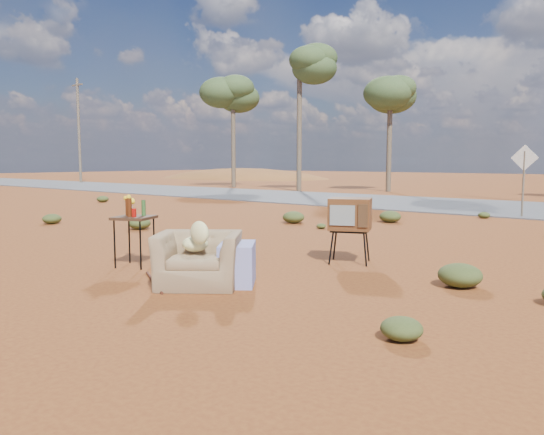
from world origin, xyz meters
The scene contains 13 objects.
ground centered at (0.00, 0.00, 0.00)m, with size 140.00×140.00×0.00m, color brown.
highway centered at (0.00, 15.00, 0.02)m, with size 140.00×7.00×0.04m, color #565659.
dirt_mound centered at (-30.00, 34.00, 0.00)m, with size 26.00×18.00×2.00m, color brown.
armchair centered at (0.47, -0.13, 0.46)m, with size 1.43×1.46×0.98m.
tv_unit centered at (1.17, 2.51, 0.81)m, with size 0.84×0.76×1.09m.
side_table centered at (-1.43, 0.08, 0.84)m, with size 0.75×0.75×1.14m.
rusty_bar centered at (-0.18, -0.51, 0.02)m, with size 0.04×0.04×1.38m, color #501F15.
road_sign centered at (1.50, 12.00, 1.50)m, with size 0.78×0.06×2.19m.
eucalyptus_far_left centered at (-18.00, 20.00, 5.94)m, with size 3.20×3.20×7.10m.
eucalyptus_left centered at (-12.00, 19.00, 6.92)m, with size 3.20×3.20×8.10m.
eucalyptus_near_left centered at (-8.00, 22.00, 5.45)m, with size 3.20×3.20×6.60m.
utility_pole_west centered at (-32.00, 17.50, 4.15)m, with size 1.40×0.20×8.00m.
scrub_patch centered at (-0.82, 4.41, 0.14)m, with size 17.49×8.07×0.33m.
Camera 1 is at (5.71, -5.11, 1.71)m, focal length 35.00 mm.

